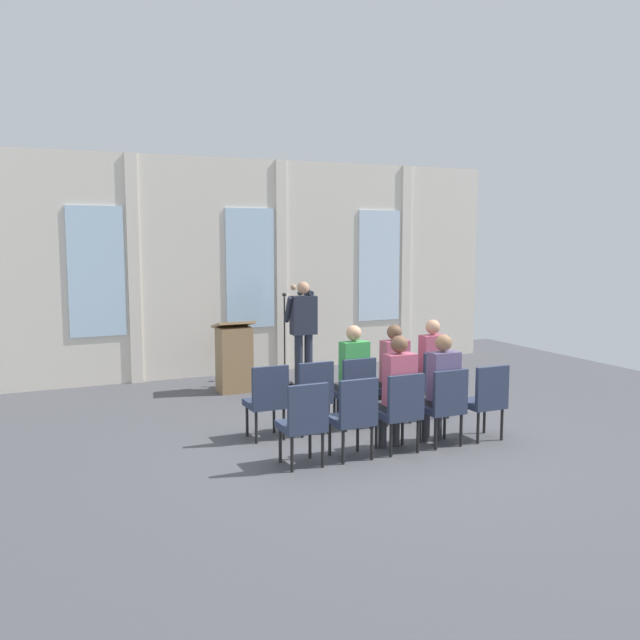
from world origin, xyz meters
name	(u,v)px	position (x,y,z in m)	size (l,w,h in m)	color
ground_plane	(391,448)	(0.00, 0.00, 0.00)	(13.20, 13.20, 0.00)	#4C4C51
rear_partition	(251,267)	(0.03, 5.07, 1.93)	(9.99, 0.14, 3.86)	silver
speaker	(303,325)	(0.45, 3.67, 1.02)	(0.52, 0.69, 1.74)	#232838
mic_stand	(285,365)	(0.18, 3.82, 0.34)	(0.28, 0.28, 1.55)	black
lectern	(234,358)	(-0.76, 3.65, 0.55)	(0.60, 0.48, 1.16)	#93724C
chair_r0_c0	(267,397)	(-1.22, 0.92, 0.53)	(0.46, 0.44, 0.94)	black
chair_r0_c1	(312,393)	(-0.61, 0.92, 0.53)	(0.46, 0.44, 0.94)	black
chair_r0_c2	(355,388)	(0.00, 0.92, 0.53)	(0.46, 0.44, 0.94)	black
audience_r0_c2	(352,371)	(0.00, 1.00, 0.75)	(0.36, 0.39, 1.35)	#2D2D33
chair_r0_c3	(396,384)	(0.61, 0.92, 0.53)	(0.46, 0.44, 0.94)	black
audience_r0_c3	(393,368)	(0.61, 1.00, 0.74)	(0.36, 0.39, 1.33)	#2D2D33
chair_r0_c4	(434,380)	(1.22, 0.92, 0.53)	(0.46, 0.44, 0.94)	black
audience_r0_c4	(431,363)	(1.22, 1.00, 0.76)	(0.36, 0.39, 1.37)	#2D2D33
chair_r1_c0	(304,419)	(-1.22, -0.21, 0.53)	(0.46, 0.44, 0.94)	black
chair_r1_c1	(354,413)	(-0.61, -0.21, 0.53)	(0.46, 0.44, 0.94)	black
chair_r1_c2	(401,408)	(0.00, -0.21, 0.53)	(0.46, 0.44, 0.94)	black
audience_r1_c2	(397,387)	(0.00, -0.13, 0.76)	(0.36, 0.39, 1.37)	#2D2D33
chair_r1_c3	(445,402)	(0.61, -0.21, 0.53)	(0.46, 0.44, 0.94)	black
audience_r1_c3	(441,384)	(0.61, -0.13, 0.75)	(0.36, 0.39, 1.35)	#2D2D33
chair_r1_c4	(486,397)	(1.22, -0.21, 0.53)	(0.46, 0.44, 0.94)	black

